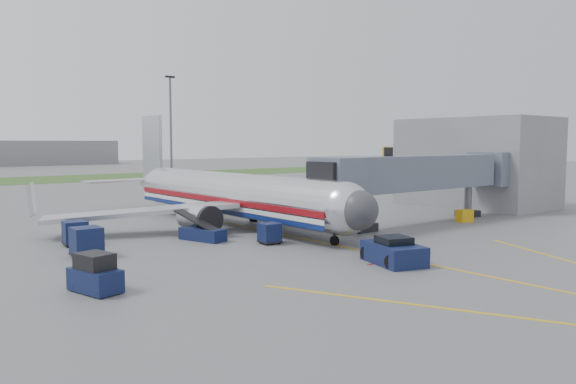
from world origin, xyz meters
TOP-DOWN VIEW (x-y plane):
  - ground at (0.00, 0.00)m, footprint 400.00×400.00m
  - grass_strip at (0.00, 90.00)m, footprint 300.00×25.00m
  - apron_markings at (0.00, -7.40)m, footprint 21.52×50.00m
  - airliner at (0.00, 15.25)m, footprint 32.10×35.67m
  - jet_bridge at (12.86, 5.00)m, footprint 25.30×4.00m
  - terminal at (30.00, 10.00)m, footprint 10.00×16.00m
  - light_mast_right at (25.00, 75.00)m, footprint 2.00×0.44m
  - pushback_tug at (-1.50, -4.68)m, footprint 3.49×4.50m
  - baggage_tug at (-17.77, 0.17)m, footprint 2.03×3.00m
  - baggage_cart_a at (-3.25, 5.33)m, footprint 1.54×1.54m
  - baggage_cart_b at (-15.16, 8.80)m, footprint 1.84×1.84m
  - baggage_cart_c at (-14.33, 13.44)m, footprint 1.79×1.79m
  - belt_loader at (-6.31, 9.60)m, footprint 2.37×4.52m
  - ground_power_cart at (17.42, 3.00)m, footprint 1.57×1.23m
  - ramp_worker at (-3.00, 15.57)m, footprint 0.79×0.82m

SIDE VIEW (x-z plane):
  - ground at x=0.00m, z-range 0.00..0.00m
  - apron_markings at x=0.00m, z-range 0.00..0.01m
  - grass_strip at x=0.00m, z-range 0.00..0.01m
  - belt_loader at x=-6.31m, z-range -0.54..1.60m
  - ground_power_cart at x=17.42m, z-range -0.01..1.11m
  - pushback_tug at x=-1.50m, z-range -0.14..1.51m
  - baggage_cart_a at x=-3.25m, z-range 0.01..1.50m
  - baggage_tug at x=-17.77m, z-range -0.11..1.81m
  - baggage_cart_c at x=-14.33m, z-range 0.02..1.75m
  - ramp_worker at x=-3.00m, z-range 0.00..1.89m
  - baggage_cart_b at x=-15.16m, z-range 0.02..1.94m
  - airliner at x=0.00m, z-range -2.48..7.77m
  - jet_bridge at x=12.86m, z-range 1.02..7.92m
  - terminal at x=30.00m, z-range 0.00..10.00m
  - light_mast_right at x=25.00m, z-range 0.58..20.98m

